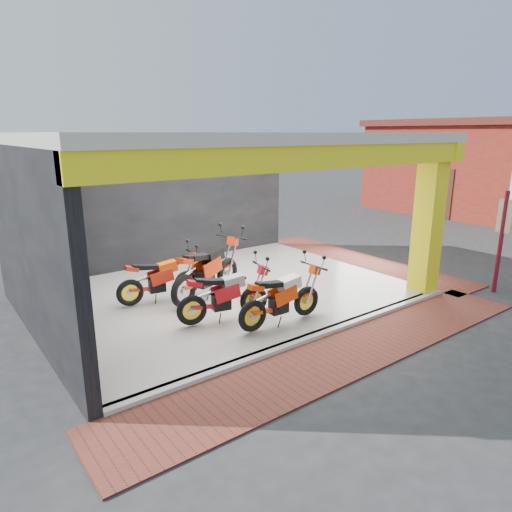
% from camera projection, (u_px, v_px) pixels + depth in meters
% --- Properties ---
extents(ground, '(80.00, 80.00, 0.00)m').
position_uv_depth(ground, '(280.00, 321.00, 9.26)').
color(ground, '#2D2D30').
rests_on(ground, ground).
extents(showroom_floor, '(8.00, 6.00, 0.10)m').
position_uv_depth(showroom_floor, '(226.00, 292.00, 10.79)').
color(showroom_floor, silver).
rests_on(showroom_floor, ground).
extents(showroom_ceiling, '(8.40, 6.40, 0.20)m').
position_uv_depth(showroom_ceiling, '(223.00, 137.00, 9.86)').
color(showroom_ceiling, beige).
rests_on(showroom_ceiling, corner_column).
extents(back_wall, '(8.20, 0.20, 3.50)m').
position_uv_depth(back_wall, '(164.00, 205.00, 12.74)').
color(back_wall, black).
rests_on(back_wall, ground).
extents(left_wall, '(0.20, 6.20, 3.50)m').
position_uv_depth(left_wall, '(28.00, 248.00, 7.96)').
color(left_wall, black).
rests_on(left_wall, ground).
extents(corner_column, '(0.50, 0.50, 3.50)m').
position_uv_depth(corner_column, '(428.00, 221.00, 10.41)').
color(corner_column, yellow).
rests_on(corner_column, ground).
extents(header_beam_front, '(8.40, 0.30, 0.40)m').
position_uv_depth(header_beam_front, '(321.00, 157.00, 7.63)').
color(header_beam_front, yellow).
rests_on(header_beam_front, corner_column).
extents(header_beam_right, '(0.30, 6.40, 0.40)m').
position_uv_depth(header_beam_right, '(348.00, 148.00, 12.27)').
color(header_beam_right, yellow).
rests_on(header_beam_right, corner_column).
extents(floor_kerb, '(8.00, 0.20, 0.10)m').
position_uv_depth(floor_kerb, '(316.00, 336.00, 8.46)').
color(floor_kerb, silver).
rests_on(floor_kerb, ground).
extents(paver_front, '(9.00, 1.40, 0.03)m').
position_uv_depth(paver_front, '(347.00, 353.00, 7.87)').
color(paver_front, brown).
rests_on(paver_front, ground).
extents(paver_right, '(1.40, 7.00, 0.03)m').
position_uv_depth(paver_right, '(361.00, 260.00, 13.59)').
color(paver_right, brown).
rests_on(paver_right, ground).
extents(signpost, '(0.10, 0.34, 2.42)m').
position_uv_depth(signpost, '(501.00, 238.00, 10.61)').
color(signpost, maroon).
rests_on(signpost, ground).
extents(moto_hero, '(2.06, 0.80, 1.25)m').
position_uv_depth(moto_hero, '(307.00, 287.00, 9.08)').
color(moto_hero, '#FF420A').
rests_on(moto_hero, showroom_floor).
extents(moto_row_a, '(2.12, 1.14, 1.23)m').
position_uv_depth(moto_row_a, '(254.00, 286.00, 9.15)').
color(moto_row_a, red).
rests_on(moto_row_a, showroom_floor).
extents(moto_row_b, '(2.55, 1.66, 1.46)m').
position_uv_depth(moto_row_b, '(227.00, 258.00, 10.74)').
color(moto_row_b, red).
rests_on(moto_row_b, showroom_floor).
extents(moto_row_c, '(2.05, 0.98, 1.20)m').
position_uv_depth(moto_row_c, '(186.00, 271.00, 10.20)').
color(moto_row_c, red).
rests_on(moto_row_c, showroom_floor).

